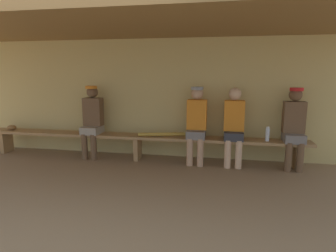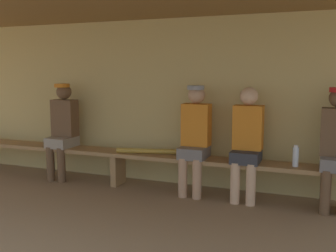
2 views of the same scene
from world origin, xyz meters
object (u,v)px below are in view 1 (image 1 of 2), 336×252
(bench, at_px, (137,139))
(water_bottle_green, at_px, (267,134))
(player_shirtless_tan, at_px, (234,124))
(player_near_post, at_px, (196,121))
(baseball_bat, at_px, (162,134))
(player_leftmost, at_px, (294,125))
(baseball_glove_tan, at_px, (12,127))
(player_in_red, at_px, (92,118))

(bench, xyz_separation_m, water_bottle_green, (2.26, -0.03, 0.19))
(player_shirtless_tan, height_order, water_bottle_green, player_shirtless_tan)
(bench, relative_size, player_near_post, 4.46)
(bench, relative_size, water_bottle_green, 24.72)
(water_bottle_green, distance_m, baseball_bat, 1.80)
(player_leftmost, relative_size, baseball_bat, 1.54)
(bench, bearing_deg, baseball_glove_tan, 179.55)
(bench, bearing_deg, player_shirtless_tan, 0.10)
(baseball_glove_tan, xyz_separation_m, baseball_bat, (3.09, -0.02, -0.01))
(bench, relative_size, player_in_red, 4.46)
(player_near_post, relative_size, player_leftmost, 1.00)
(player_near_post, distance_m, player_shirtless_tan, 0.64)
(player_in_red, bearing_deg, player_shirtless_tan, -0.01)
(player_shirtless_tan, bearing_deg, player_leftmost, 0.03)
(player_leftmost, bearing_deg, baseball_bat, -179.91)
(bench, bearing_deg, player_in_red, 179.77)
(player_near_post, distance_m, baseball_bat, 0.66)
(player_leftmost, bearing_deg, bench, -179.92)
(player_in_red, height_order, baseball_bat, player_in_red)
(baseball_glove_tan, distance_m, baseball_bat, 3.09)
(water_bottle_green, bearing_deg, player_near_post, 178.15)
(baseball_bat, bearing_deg, bench, 166.58)
(baseball_bat, bearing_deg, water_bottle_green, -14.53)
(water_bottle_green, relative_size, baseball_bat, 0.28)
(player_leftmost, distance_m, baseball_glove_tan, 5.30)
(bench, bearing_deg, player_leftmost, 0.08)
(bench, height_order, player_leftmost, player_leftmost)
(player_leftmost, height_order, baseball_glove_tan, player_leftmost)
(bench, height_order, player_near_post, player_near_post)
(player_shirtless_tan, height_order, player_in_red, player_in_red)
(player_near_post, bearing_deg, baseball_glove_tan, 179.74)
(player_near_post, relative_size, baseball_glove_tan, 5.60)
(bench, height_order, baseball_bat, baseball_bat)
(bench, xyz_separation_m, baseball_glove_tan, (-2.62, 0.02, 0.12))
(bench, xyz_separation_m, player_leftmost, (2.68, 0.00, 0.36))
(player_shirtless_tan, relative_size, water_bottle_green, 5.50)
(bench, relative_size, player_leftmost, 4.46)
(player_in_red, xyz_separation_m, baseball_glove_tan, (-1.74, 0.02, -0.24))
(player_shirtless_tan, relative_size, baseball_bat, 1.53)
(bench, bearing_deg, water_bottle_green, -0.88)
(player_near_post, bearing_deg, baseball_bat, -179.66)
(baseball_glove_tan, bearing_deg, player_leftmost, -142.83)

